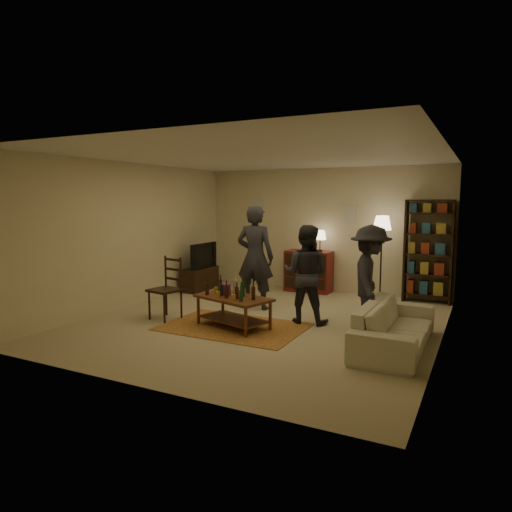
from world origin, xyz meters
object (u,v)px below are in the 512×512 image
Objects in this scene: coffee_table at (233,301)px; dresser at (309,270)px; floor_lamp at (382,229)px; bookshelf at (428,250)px; person_by_sofa at (370,279)px; person_right at (306,274)px; person_left at (255,257)px; dining_chair at (168,285)px; sofa at (395,326)px; tv_stand at (200,273)px.

dresser is (0.08, 3.23, 0.05)m from coffee_table.
floor_lamp is at bearing 61.26° from coffee_table.
person_by_sofa is (-0.55, -2.53, -0.22)m from bookshelf.
person_by_sofa is at bearing 174.34° from person_right.
person_left is at bearing -137.54° from floor_lamp.
dresser is 3.12m from person_by_sofa.
bookshelf is 1.05× the size of person_left.
floor_lamp is at bearing 56.72° from dining_chair.
sofa is 1.76m from person_right.
sofa is (2.39, -3.11, -0.17)m from dresser.
bookshelf reaches higher than dresser.
dining_chair is at bearing 92.02° from sofa.
coffee_table is 3.18m from tv_stand.
person_right reaches higher than sofa.
person_right is (3.10, -1.53, 0.42)m from tv_stand.
floor_lamp is at bearing -6.87° from dresser.
coffee_table is at bearing 94.84° from person_left.
bookshelf is (4.69, 0.98, 0.65)m from tv_stand.
tv_stand is 0.51× the size of sofa.
tv_stand is at bearing 64.66° from sofa.
person_left reaches higher than sofa.
person_left is 1.29m from person_right.
person_by_sofa is (1.05, -0.02, 0.01)m from person_right.
person_right is 0.98× the size of person_by_sofa.
floor_lamp reaches higher than coffee_table.
person_by_sofa reaches higher than tv_stand.
person_right is (0.92, 0.78, 0.38)m from coffee_table.
person_left is at bearing 62.78° from dining_chair.
dining_chair is 2.51m from tv_stand.
tv_stand is 4.45m from person_by_sofa.
person_right reaches higher than dining_chair.
sofa is (4.64, -2.20, -0.08)m from tv_stand.
dresser is 3.93m from sofa.
dining_chair is at bearing -133.74° from floor_lamp.
bookshelf is at bearing -127.21° from person_right.
person_left is (1.92, -1.04, 0.58)m from tv_stand.
bookshelf reaches higher than tv_stand.
person_left reaches higher than dining_chair.
floor_lamp is 2.46m from person_right.
tv_stand is 4.05m from floor_lamp.
dresser is (1.33, 3.24, -0.09)m from dining_chair.
dining_chair reaches higher than sofa.
tv_stand is at bearing 57.02° from person_by_sofa.
coffee_table is 1.27m from dining_chair.
person_right is at bearing -26.35° from tv_stand.
sofa is 0.97m from person_by_sofa.
bookshelf is 0.98m from floor_lamp.
tv_stand is 0.55× the size of person_left.
coffee_table is 1.25× the size of dining_chair.
dining_chair is 0.63× the size of floor_lamp.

